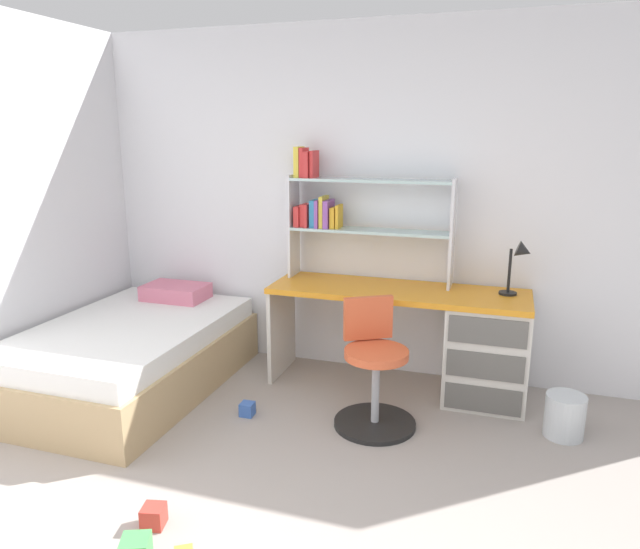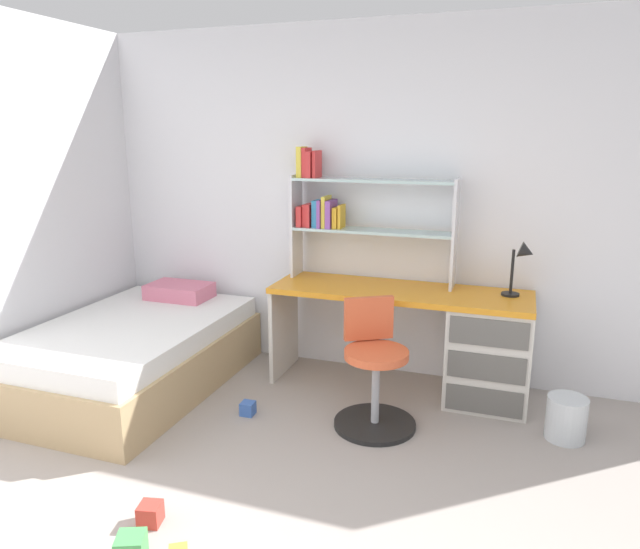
{
  "view_description": "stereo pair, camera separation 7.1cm",
  "coord_description": "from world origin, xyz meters",
  "px_view_note": "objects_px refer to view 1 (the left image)",
  "views": [
    {
      "loc": [
        0.91,
        -1.48,
        1.82
      ],
      "look_at": [
        -0.14,
        1.73,
        0.99
      ],
      "focal_mm": 32.46,
      "sensor_mm": 36.0,
      "label": 1
    },
    {
      "loc": [
        0.98,
        -1.46,
        1.82
      ],
      "look_at": [
        -0.14,
        1.73,
        0.99
      ],
      "focal_mm": 32.46,
      "sensor_mm": 36.0,
      "label": 2
    }
  ],
  "objects_px": {
    "bed_platform": "(131,355)",
    "waste_bin": "(565,416)",
    "desk_lamp": "(520,260)",
    "desk": "(463,341)",
    "swivel_chair": "(374,377)",
    "toy_block_blue_0": "(247,409)",
    "toy_block_red_1": "(154,516)",
    "bookshelf_hutch": "(346,208)"
  },
  "relations": [
    {
      "from": "desk_lamp",
      "to": "waste_bin",
      "type": "distance_m",
      "value": 1.02
    },
    {
      "from": "bookshelf_hutch",
      "to": "toy_block_red_1",
      "type": "relative_size",
      "value": 11.67
    },
    {
      "from": "waste_bin",
      "to": "toy_block_blue_0",
      "type": "height_order",
      "value": "waste_bin"
    },
    {
      "from": "desk",
      "to": "waste_bin",
      "type": "bearing_deg",
      "value": -30.21
    },
    {
      "from": "toy_block_blue_0",
      "to": "toy_block_red_1",
      "type": "xyz_separation_m",
      "value": [
        0.05,
        -1.14,
        0.01
      ]
    },
    {
      "from": "bed_platform",
      "to": "toy_block_blue_0",
      "type": "height_order",
      "value": "bed_platform"
    },
    {
      "from": "swivel_chair",
      "to": "bookshelf_hutch",
      "type": "bearing_deg",
      "value": 118.39
    },
    {
      "from": "swivel_chair",
      "to": "bed_platform",
      "type": "relative_size",
      "value": 0.45
    },
    {
      "from": "desk_lamp",
      "to": "swivel_chair",
      "type": "xyz_separation_m",
      "value": [
        -0.82,
        -0.65,
        -0.68
      ]
    },
    {
      "from": "bed_platform",
      "to": "toy_block_red_1",
      "type": "height_order",
      "value": "bed_platform"
    },
    {
      "from": "swivel_chair",
      "to": "waste_bin",
      "type": "bearing_deg",
      "value": 10.24
    },
    {
      "from": "waste_bin",
      "to": "desk_lamp",
      "type": "bearing_deg",
      "value": 126.26
    },
    {
      "from": "desk",
      "to": "swivel_chair",
      "type": "xyz_separation_m",
      "value": [
        -0.49,
        -0.59,
        -0.09
      ]
    },
    {
      "from": "desk_lamp",
      "to": "toy_block_blue_0",
      "type": "xyz_separation_m",
      "value": [
        -1.64,
        -0.8,
        -0.95
      ]
    },
    {
      "from": "bed_platform",
      "to": "desk_lamp",
      "type": "bearing_deg",
      "value": 14.21
    },
    {
      "from": "bookshelf_hutch",
      "to": "bed_platform",
      "type": "xyz_separation_m",
      "value": [
        -1.39,
        -0.77,
        -1.03
      ]
    },
    {
      "from": "desk_lamp",
      "to": "toy_block_blue_0",
      "type": "distance_m",
      "value": 2.06
    },
    {
      "from": "desk",
      "to": "desk_lamp",
      "type": "height_order",
      "value": "desk_lamp"
    },
    {
      "from": "toy_block_blue_0",
      "to": "toy_block_red_1",
      "type": "distance_m",
      "value": 1.14
    },
    {
      "from": "desk",
      "to": "toy_block_red_1",
      "type": "bearing_deg",
      "value": -123.77
    },
    {
      "from": "toy_block_red_1",
      "to": "desk",
      "type": "bearing_deg",
      "value": 56.23
    },
    {
      "from": "desk_lamp",
      "to": "bed_platform",
      "type": "height_order",
      "value": "desk_lamp"
    },
    {
      "from": "swivel_chair",
      "to": "bed_platform",
      "type": "height_order",
      "value": "swivel_chair"
    },
    {
      "from": "toy_block_blue_0",
      "to": "waste_bin",
      "type": "bearing_deg",
      "value": 10.44
    },
    {
      "from": "toy_block_red_1",
      "to": "bed_platform",
      "type": "bearing_deg",
      "value": 128.85
    },
    {
      "from": "bookshelf_hutch",
      "to": "desk",
      "type": "bearing_deg",
      "value": -10.46
    },
    {
      "from": "waste_bin",
      "to": "toy_block_blue_0",
      "type": "distance_m",
      "value": 2.0
    },
    {
      "from": "bookshelf_hutch",
      "to": "swivel_chair",
      "type": "distance_m",
      "value": 1.29
    },
    {
      "from": "desk_lamp",
      "to": "toy_block_blue_0",
      "type": "bearing_deg",
      "value": -153.93
    },
    {
      "from": "desk",
      "to": "toy_block_red_1",
      "type": "xyz_separation_m",
      "value": [
        -1.26,
        -1.88,
        -0.36
      ]
    },
    {
      "from": "desk",
      "to": "swivel_chair",
      "type": "relative_size",
      "value": 2.25
    },
    {
      "from": "swivel_chair",
      "to": "desk",
      "type": "bearing_deg",
      "value": 49.9
    },
    {
      "from": "waste_bin",
      "to": "swivel_chair",
      "type": "bearing_deg",
      "value": -169.76
    },
    {
      "from": "swivel_chair",
      "to": "bed_platform",
      "type": "xyz_separation_m",
      "value": [
        -1.8,
        -0.02,
        -0.07
      ]
    },
    {
      "from": "bed_platform",
      "to": "waste_bin",
      "type": "bearing_deg",
      "value": 4.34
    },
    {
      "from": "desk",
      "to": "waste_bin",
      "type": "relative_size",
      "value": 6.71
    },
    {
      "from": "bookshelf_hutch",
      "to": "toy_block_red_1",
      "type": "xyz_separation_m",
      "value": [
        -0.36,
        -2.05,
        -1.23
      ]
    },
    {
      "from": "desk",
      "to": "bed_platform",
      "type": "height_order",
      "value": "desk"
    },
    {
      "from": "bed_platform",
      "to": "waste_bin",
      "type": "relative_size",
      "value": 6.71
    },
    {
      "from": "bookshelf_hutch",
      "to": "waste_bin",
      "type": "height_order",
      "value": "bookshelf_hutch"
    },
    {
      "from": "toy_block_blue_0",
      "to": "toy_block_red_1",
      "type": "bearing_deg",
      "value": -87.6
    },
    {
      "from": "desk_lamp",
      "to": "toy_block_red_1",
      "type": "relative_size",
      "value": 3.72
    }
  ]
}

